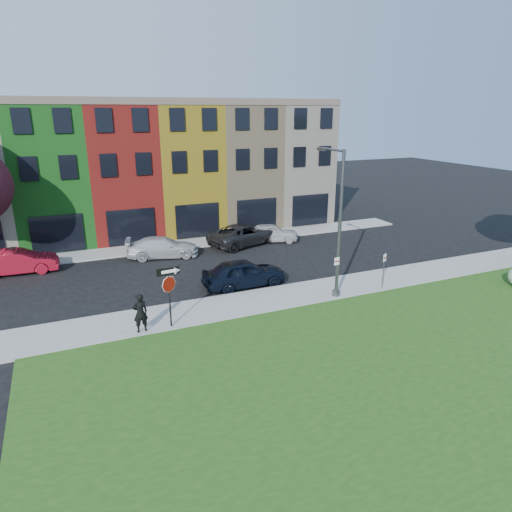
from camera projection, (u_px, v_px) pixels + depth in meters
name	position (u px, v px, depth m)	size (l,w,h in m)	color
ground	(296.00, 324.00, 21.59)	(120.00, 120.00, 0.00)	black
sidewalk_near	(302.00, 294.00, 24.95)	(40.00, 3.00, 0.12)	gray
sidewalk_far	(163.00, 247.00, 33.54)	(40.00, 2.40, 0.12)	gray
rowhouse_block	(149.00, 169.00, 37.62)	(30.00, 10.12, 10.00)	beige
stop_sign	(169.00, 285.00, 20.48)	(1.05, 0.14, 2.86)	black
man	(140.00, 313.00, 20.34)	(0.70, 0.50, 1.82)	black
sedan_near	(244.00, 273.00, 25.95)	(4.76, 1.98, 1.61)	black
parked_car_red	(18.00, 262.00, 28.03)	(4.65, 1.82, 1.51)	maroon
parked_car_silver	(163.00, 247.00, 31.16)	(5.11, 2.86, 1.40)	#BABBC0
parked_car_dark	(244.00, 234.00, 34.07)	(6.22, 4.25, 1.58)	black
parked_car_white	(271.00, 233.00, 34.84)	(4.40, 2.96, 1.39)	silver
street_lamp	(337.00, 224.00, 23.58)	(0.40, 2.58, 7.72)	#4D5052
parking_sign_a	(336.00, 271.00, 24.04)	(0.32, 0.10, 2.32)	#4D5052
parking_sign_b	(384.00, 266.00, 25.26)	(0.30, 0.16, 2.06)	#4D5052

